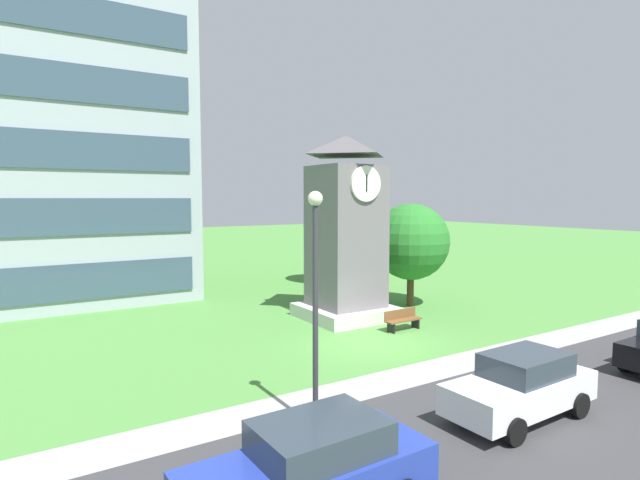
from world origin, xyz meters
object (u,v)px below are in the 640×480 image
at_px(clock_tower, 346,239).
at_px(street_lamp, 315,283).
at_px(parked_car_blue, 312,468).
at_px(parked_car_white, 521,386).
at_px(tree_streetside, 331,226).
at_px(tree_by_building, 411,242).
at_px(park_bench, 403,320).

bearing_deg(clock_tower, street_lamp, -128.93).
distance_m(parked_car_blue, parked_car_white, 6.70).
distance_m(street_lamp, parked_car_white, 6.04).
bearing_deg(tree_streetside, parked_car_blue, -124.45).
relative_size(street_lamp, tree_by_building, 1.08).
bearing_deg(tree_by_building, tree_streetside, 87.58).
height_order(clock_tower, parked_car_white, clock_tower).
height_order(clock_tower, parked_car_blue, clock_tower).
bearing_deg(park_bench, tree_by_building, 43.84).
xyz_separation_m(street_lamp, parked_car_blue, (-1.87, -2.88, -2.78)).
bearing_deg(tree_by_building, park_bench, -136.16).
distance_m(street_lamp, parked_car_blue, 4.42).
xyz_separation_m(clock_tower, parked_car_white, (-2.49, -11.41, -2.92)).
xyz_separation_m(tree_streetside, tree_by_building, (-0.34, -8.06, -0.46)).
bearing_deg(tree_streetside, parked_car_white, -110.14).
xyz_separation_m(street_lamp, tree_by_building, (11.75, 9.41, -0.24)).
distance_m(street_lamp, tree_by_building, 15.06).
relative_size(clock_tower, tree_by_building, 1.59).
xyz_separation_m(clock_tower, street_lamp, (-7.31, -9.05, -0.13)).
bearing_deg(street_lamp, parked_car_white, -26.16).
bearing_deg(street_lamp, parked_car_blue, -123.00).
bearing_deg(clock_tower, parked_car_white, -102.33).
bearing_deg(clock_tower, tree_streetside, 60.42).
bearing_deg(tree_streetside, park_bench, -109.02).
bearing_deg(tree_streetside, tree_by_building, -92.42).
bearing_deg(parked_car_blue, park_bench, 41.38).
height_order(tree_streetside, tree_by_building, tree_streetside).
distance_m(clock_tower, street_lamp, 11.63).
height_order(parked_car_blue, parked_car_white, same).
distance_m(tree_by_building, parked_car_blue, 18.52).
xyz_separation_m(park_bench, tree_streetside, (3.99, 11.56, 3.40)).
bearing_deg(clock_tower, tree_by_building, 4.69).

